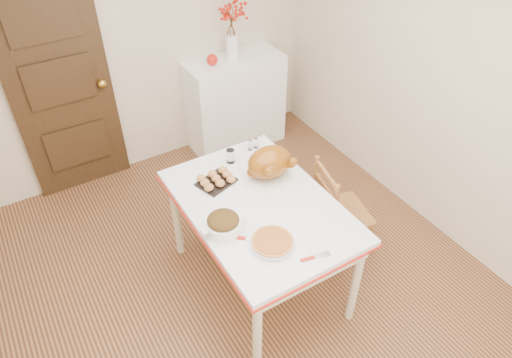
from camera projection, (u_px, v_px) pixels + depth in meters
floor at (250, 289)px, 3.63m from camera, size 3.50×4.00×0.00m
wall_back at (134, 44)px, 4.16m from camera, size 3.50×0.00×2.50m
wall_right at (448, 87)px, 3.54m from camera, size 0.00×4.00×2.50m
door_back at (61, 87)px, 4.00m from camera, size 0.85×0.06×2.06m
sideboard at (235, 103)px, 4.85m from camera, size 0.97×0.43×0.97m
kitchen_table at (260, 245)px, 3.43m from camera, size 0.95×1.38×0.83m
chair_oak at (342, 212)px, 3.65m from camera, size 0.48×0.48×0.90m
berry_vase at (232, 33)px, 4.37m from camera, size 0.27×0.27×0.52m
apple at (212, 60)px, 4.41m from camera, size 0.11×0.11×0.11m
turkey_platter at (270, 164)px, 3.30m from camera, size 0.40×0.33×0.25m
pumpkin_pie at (272, 242)px, 2.86m from camera, size 0.28×0.28×0.06m
stuffing_dish at (223, 223)px, 2.94m from camera, size 0.33×0.28×0.12m
rolls_tray at (216, 179)px, 3.31m from camera, size 0.30×0.26×0.07m
pie_server at (315, 257)px, 2.79m from camera, size 0.20×0.09×0.01m
carving_knife at (252, 238)px, 2.91m from camera, size 0.25×0.20×0.01m
drinking_glass at (230, 156)px, 3.49m from camera, size 0.08×0.08×0.11m
shaker_pair at (253, 144)px, 3.63m from camera, size 0.09×0.05×0.09m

